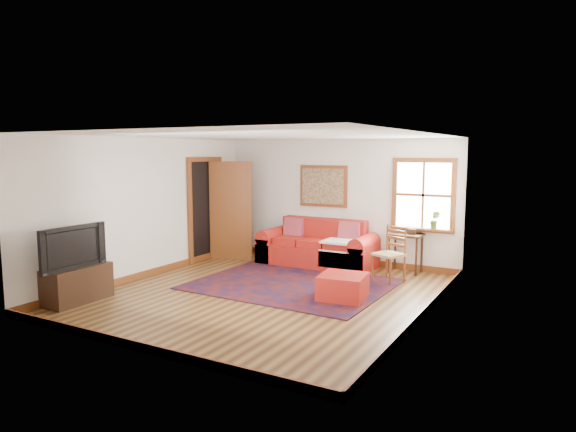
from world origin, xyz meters
The scene contains 13 objects.
ground centered at (0.00, 0.00, 0.00)m, with size 5.50×5.50×0.00m, color #3E2510.
room_envelope centered at (0.00, 0.02, 1.65)m, with size 5.04×5.54×2.52m.
window centered at (1.78, 2.70, 1.31)m, with size 1.18×0.20×1.38m.
doorway centered at (-2.21, 1.78, 1.07)m, with size 0.89×1.08×2.14m.
framed_artwork centered at (-0.30, 2.71, 1.55)m, with size 1.05×0.07×0.85m.
persian_rug centered at (0.08, 0.70, 0.01)m, with size 3.18×2.54×0.02m, color #4F120B.
red_leather_sofa centered at (-0.20, 2.30, 0.30)m, with size 2.32×0.96×0.91m.
red_ottoman centered at (1.18, 0.31, 0.19)m, with size 0.68×0.68×0.39m, color #AB1C16.
side_table centered at (1.50, 2.52, 0.61)m, with size 0.61×0.46×0.74m.
ladder_back_chair centered at (1.48, 1.73, 0.53)m, with size 0.58×0.57×0.97m.
media_cabinet centered at (-2.26, -1.76, 0.27)m, with size 0.45×1.00×0.55m, color #321D10.
television centered at (-2.24, -1.89, 0.87)m, with size 1.11×0.15×0.64m, color black.
candle_hurricane centered at (-2.21, -1.40, 0.63)m, with size 0.12×0.12×0.18m.
Camera 1 is at (4.18, -6.79, 2.26)m, focal length 32.00 mm.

